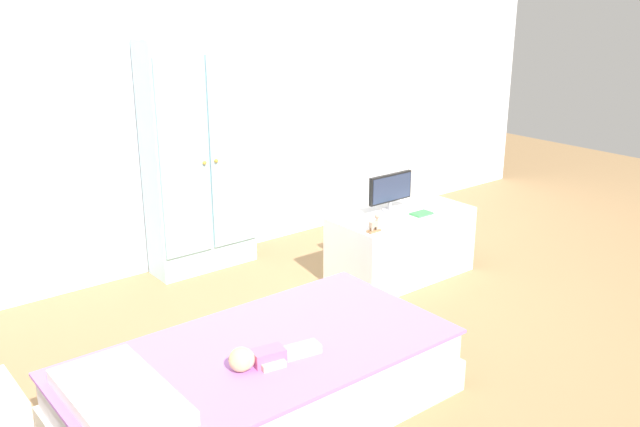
% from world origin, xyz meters
% --- Properties ---
extents(ground_plane, '(10.00, 10.00, 0.02)m').
position_xyz_m(ground_plane, '(0.00, 0.00, -0.01)').
color(ground_plane, '#99754C').
extents(back_wall, '(6.40, 0.05, 2.70)m').
position_xyz_m(back_wall, '(0.00, 1.57, 1.35)').
color(back_wall, silver).
rests_on(back_wall, ground_plane).
extents(bed, '(1.62, 0.84, 0.30)m').
position_xyz_m(bed, '(-0.70, -0.18, 0.15)').
color(bed, silver).
rests_on(bed, ground_plane).
extents(pillow, '(0.32, 0.60, 0.05)m').
position_xyz_m(pillow, '(-1.31, -0.18, 0.33)').
color(pillow, white).
rests_on(pillow, bed).
extents(doll, '(0.39, 0.15, 0.10)m').
position_xyz_m(doll, '(-0.78, -0.28, 0.34)').
color(doll, '#D6668E').
rests_on(doll, bed).
extents(wardrobe, '(0.66, 0.28, 1.45)m').
position_xyz_m(wardrobe, '(-0.08, 1.40, 0.73)').
color(wardrobe, silver).
rests_on(wardrobe, ground_plane).
extents(tv_stand, '(0.88, 0.43, 0.42)m').
position_xyz_m(tv_stand, '(0.80, 0.50, 0.21)').
color(tv_stand, white).
rests_on(tv_stand, ground_plane).
extents(tv_monitor, '(0.33, 0.10, 0.23)m').
position_xyz_m(tv_monitor, '(0.76, 0.58, 0.55)').
color(tv_monitor, '#99999E').
rests_on(tv_monitor, tv_stand).
extents(rocking_horse_toy, '(0.08, 0.04, 0.10)m').
position_xyz_m(rocking_horse_toy, '(0.43, 0.36, 0.46)').
color(rocking_horse_toy, '#8E6642').
rests_on(rocking_horse_toy, tv_stand).
extents(book_green, '(0.13, 0.08, 0.01)m').
position_xyz_m(book_green, '(0.86, 0.41, 0.42)').
color(book_green, '#429E51').
rests_on(book_green, tv_stand).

